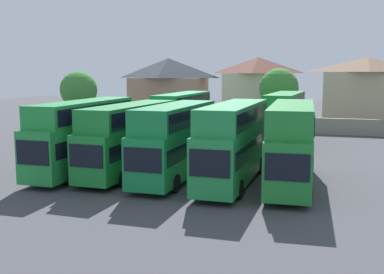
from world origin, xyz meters
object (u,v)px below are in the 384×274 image
at_px(bus_8, 247,125).
at_px(house_terrace_right, 366,91).
at_px(house_terrace_centre, 258,90).
at_px(bus_9, 285,117).
at_px(bus_1, 83,132).
at_px(bus_4, 234,139).
at_px(bus_3, 175,138).
at_px(bus_6, 182,115).
at_px(bus_7, 210,124).
at_px(house_terrace_left, 168,89).
at_px(bus_2, 130,135).
at_px(tree_right_of_lot, 279,88).
at_px(tree_left_of_lot, 79,90).
at_px(bus_5, 292,140).

relative_size(bus_8, house_terrace_right, 1.07).
height_order(bus_8, house_terrace_centre, house_terrace_centre).
bearing_deg(house_terrace_right, bus_9, -112.59).
xyz_separation_m(bus_9, house_terrace_right, (8.08, 19.43, 1.62)).
bearing_deg(bus_1, bus_4, 88.62).
height_order(bus_3, bus_9, bus_9).
relative_size(bus_6, house_terrace_centre, 1.34).
height_order(bus_7, house_terrace_left, house_terrace_left).
xyz_separation_m(bus_4, house_terrace_left, (-16.84, 34.67, 1.66)).
distance_m(bus_2, house_terrace_centre, 34.66).
bearing_deg(bus_9, house_terrace_right, 159.84).
bearing_deg(house_terrace_centre, house_terrace_right, 0.73).
relative_size(bus_2, bus_7, 1.01).
distance_m(bus_7, tree_right_of_lot, 14.13).
relative_size(bus_1, tree_right_of_lot, 1.57).
distance_m(bus_1, tree_right_of_lot, 29.79).
relative_size(bus_3, bus_8, 0.90).
bearing_deg(bus_8, bus_9, 89.25).
distance_m(bus_8, house_terrace_left, 24.30).
distance_m(bus_7, house_terrace_centre, 19.98).
height_order(bus_6, house_terrace_right, house_terrace_right).
height_order(bus_4, bus_8, bus_4).
bearing_deg(bus_7, tree_left_of_lot, -112.83).
bearing_deg(bus_1, house_terrace_left, -170.19).
bearing_deg(bus_5, bus_2, -94.60).
height_order(bus_8, tree_right_of_lot, tree_right_of_lot).
bearing_deg(bus_6, bus_5, 38.97).
xyz_separation_m(bus_5, bus_9, (-2.06, 15.47, -0.03)).
xyz_separation_m(bus_6, house_terrace_centre, (4.20, 19.63, 1.76)).
bearing_deg(bus_9, bus_6, -85.37).
relative_size(bus_1, bus_3, 1.10).
xyz_separation_m(bus_5, house_terrace_centre, (-7.76, 34.72, 1.66)).
relative_size(house_terrace_left, house_terrace_right, 0.97).
xyz_separation_m(bus_2, bus_7, (1.70, 14.71, -0.78)).
height_order(bus_5, house_terrace_left, house_terrace_left).
distance_m(bus_8, tree_right_of_lot, 13.01).
bearing_deg(bus_1, tree_right_of_lot, 159.87).
xyz_separation_m(bus_1, bus_3, (6.81, -0.20, -0.06)).
xyz_separation_m(bus_4, bus_5, (3.51, 0.33, 0.01)).
bearing_deg(bus_9, tree_left_of_lot, -102.56).
xyz_separation_m(house_terrace_right, tree_right_of_lot, (-10.14, -7.09, 0.55)).
height_order(bus_1, house_terrace_centre, house_terrace_centre).
bearing_deg(bus_2, house_terrace_left, -162.48).
distance_m(bus_2, tree_left_of_lot, 27.81).
distance_m(bus_6, house_terrace_centre, 20.15).
height_order(bus_1, tree_left_of_lot, tree_left_of_lot).
xyz_separation_m(bus_4, tree_left_of_lot, (-24.11, 22.65, 1.88)).
height_order(bus_9, house_terrace_left, house_terrace_left).
distance_m(bus_9, tree_right_of_lot, 12.70).
bearing_deg(bus_6, tree_left_of_lot, -114.19).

